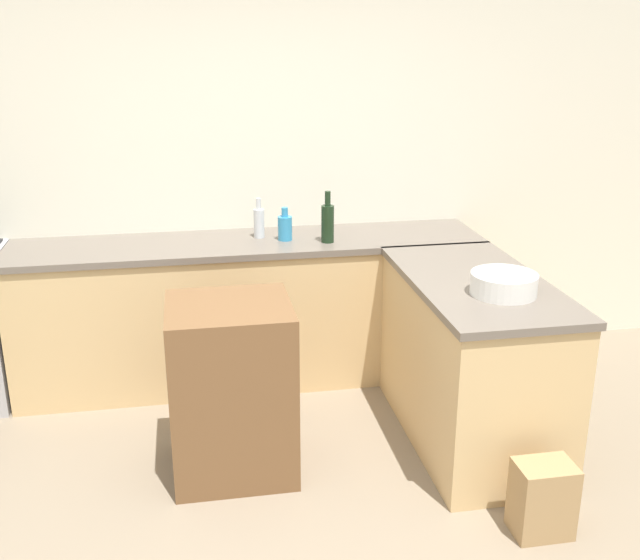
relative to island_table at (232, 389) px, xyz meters
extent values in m
cube|color=silver|center=(0.19, 1.38, 0.90)|extent=(8.00, 0.06, 2.70)
cube|color=#D6B27A|center=(0.19, 1.05, -0.01)|extent=(2.89, 0.59, 0.89)
cube|color=#6B6056|center=(0.19, 1.05, 0.46)|extent=(2.92, 0.62, 0.04)
cube|color=#D6B27A|center=(1.31, 0.09, -0.01)|extent=(0.66, 1.33, 0.89)
cube|color=#6B6056|center=(1.31, 0.09, 0.46)|extent=(0.69, 1.36, 0.04)
cube|color=brown|center=(0.00, 0.00, 0.00)|extent=(0.61, 0.56, 0.91)
cylinder|color=white|center=(1.35, -0.15, 0.53)|extent=(0.33, 0.33, 0.11)
cylinder|color=black|center=(0.67, 0.93, 0.59)|extent=(0.08, 0.08, 0.23)
cylinder|color=black|center=(0.67, 0.93, 0.75)|extent=(0.04, 0.04, 0.09)
cylinder|color=#338CBF|center=(0.42, 1.02, 0.55)|extent=(0.09, 0.09, 0.15)
cylinder|color=#338CBF|center=(0.42, 1.02, 0.65)|extent=(0.04, 0.04, 0.06)
cylinder|color=silver|center=(0.27, 1.11, 0.57)|extent=(0.07, 0.07, 0.18)
cylinder|color=silver|center=(0.27, 1.11, 0.69)|extent=(0.03, 0.03, 0.07)
cube|color=#A88456|center=(1.33, -0.78, -0.28)|extent=(0.26, 0.19, 0.35)
camera|label=1|loc=(-0.17, -3.42, 1.73)|focal=42.00mm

